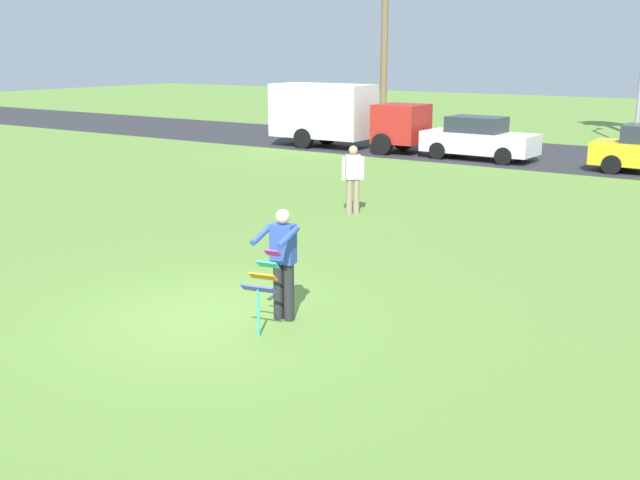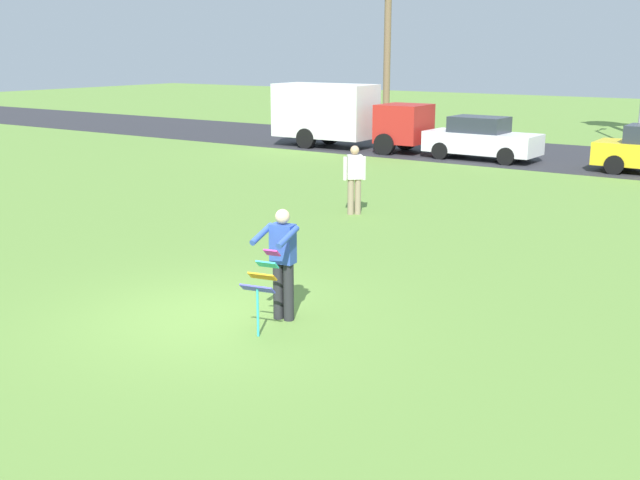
# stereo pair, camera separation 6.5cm
# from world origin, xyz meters

# --- Properties ---
(ground_plane) EXTENTS (120.00, 120.00, 0.00)m
(ground_plane) POSITION_xyz_m (0.00, 0.00, 0.00)
(ground_plane) COLOR olive
(road_strip) EXTENTS (120.00, 8.00, 0.01)m
(road_strip) POSITION_xyz_m (0.00, 21.07, 0.01)
(road_strip) COLOR #2D2D33
(road_strip) RESTS_ON ground
(person_kite_flyer) EXTENTS (0.61, 0.70, 1.73)m
(person_kite_flyer) POSITION_xyz_m (0.96, 0.50, 0.95)
(person_kite_flyer) COLOR #26262B
(person_kite_flyer) RESTS_ON ground
(kite_held) EXTENTS (0.53, 0.69, 1.19)m
(kite_held) POSITION_xyz_m (1.06, -0.12, 0.81)
(kite_held) COLOR #D83399
(kite_held) RESTS_ON ground
(parked_truck_red_cab) EXTENTS (6.73, 2.20, 2.62)m
(parked_truck_red_cab) POSITION_xyz_m (-9.51, 18.67, 1.41)
(parked_truck_red_cab) COLOR #B2231E
(parked_truck_red_cab) RESTS_ON ground
(parked_car_white) EXTENTS (4.25, 1.93, 1.60)m
(parked_car_white) POSITION_xyz_m (-3.34, 18.67, 0.77)
(parked_car_white) COLOR white
(parked_car_white) RESTS_ON ground
(person_walker_near) EXTENTS (0.45, 0.41, 1.73)m
(person_walker_near) POSITION_xyz_m (-2.17, 7.69, 0.93)
(person_walker_near) COLOR gray
(person_walker_near) RESTS_ON ground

